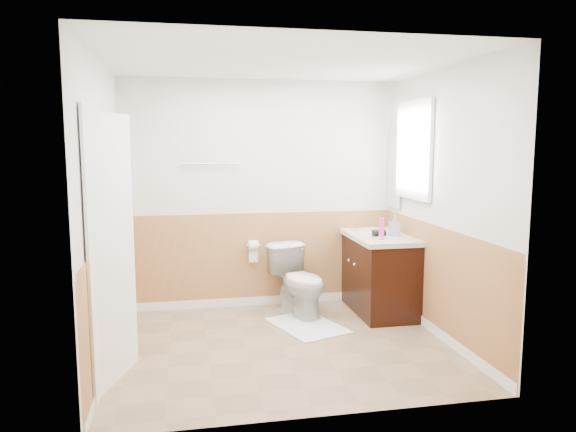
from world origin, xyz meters
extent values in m
plane|color=#8C7051|center=(0.00, 0.00, 0.00)|extent=(3.00, 3.00, 0.00)
plane|color=white|center=(0.00, 0.00, 2.50)|extent=(3.00, 3.00, 0.00)
plane|color=silver|center=(0.00, 1.30, 1.25)|extent=(3.00, 0.00, 3.00)
plane|color=silver|center=(0.00, -1.30, 1.25)|extent=(3.00, 0.00, 3.00)
plane|color=silver|center=(-1.50, 0.00, 1.25)|extent=(0.00, 3.00, 3.00)
plane|color=silver|center=(1.50, 0.00, 1.25)|extent=(0.00, 3.00, 3.00)
plane|color=tan|center=(0.00, 1.29, 0.50)|extent=(3.00, 0.00, 3.00)
plane|color=tan|center=(0.00, -1.29, 0.50)|extent=(3.00, 0.00, 3.00)
plane|color=tan|center=(-1.49, 0.00, 0.50)|extent=(0.00, 2.60, 2.60)
plane|color=tan|center=(1.49, 0.00, 0.50)|extent=(0.00, 2.60, 2.60)
imported|color=silver|center=(0.34, 0.84, 0.37)|extent=(0.63, 0.83, 0.74)
cube|color=white|center=(0.34, 0.46, 0.01)|extent=(0.79, 0.94, 0.02)
cube|color=black|center=(1.21, 0.84, 0.40)|extent=(0.55, 1.10, 0.80)
sphere|color=silver|center=(0.91, 0.74, 0.55)|extent=(0.03, 0.03, 0.03)
sphere|color=silver|center=(0.91, 0.94, 0.55)|extent=(0.03, 0.03, 0.03)
cube|color=beige|center=(1.20, 0.84, 0.83)|extent=(0.60, 1.15, 0.05)
cylinder|color=white|center=(1.21, 0.99, 0.86)|extent=(0.36, 0.36, 0.02)
cylinder|color=silver|center=(1.39, 0.99, 0.92)|extent=(0.02, 0.02, 0.14)
cylinder|color=#E63B8B|center=(1.11, 0.51, 0.96)|extent=(0.05, 0.05, 0.22)
imported|color=#979EAA|center=(1.33, 0.71, 0.96)|extent=(0.10, 0.11, 0.21)
cylinder|color=black|center=(1.16, 0.71, 0.89)|extent=(0.14, 0.07, 0.07)
cylinder|color=black|center=(1.13, 0.77, 0.86)|extent=(0.03, 0.03, 0.07)
cube|color=silver|center=(1.48, 1.10, 1.55)|extent=(0.02, 0.35, 0.90)
cube|color=white|center=(1.47, 0.59, 1.75)|extent=(0.04, 0.80, 1.00)
cube|color=white|center=(1.49, 0.59, 1.75)|extent=(0.01, 0.70, 0.90)
cube|color=white|center=(-1.40, -0.45, 1.02)|extent=(0.29, 0.78, 2.04)
cube|color=white|center=(-1.48, -0.45, 1.03)|extent=(0.02, 0.92, 2.10)
sphere|color=silver|center=(-1.34, -0.12, 0.95)|extent=(0.06, 0.06, 0.06)
cylinder|color=silver|center=(-0.55, 1.25, 1.60)|extent=(0.62, 0.02, 0.02)
cylinder|color=silver|center=(-0.10, 1.23, 0.70)|extent=(0.14, 0.02, 0.02)
cylinder|color=white|center=(-0.10, 1.23, 0.70)|extent=(0.10, 0.11, 0.11)
cube|color=white|center=(-0.10, 1.23, 0.59)|extent=(0.10, 0.01, 0.16)
camera|label=1|loc=(-0.84, -4.60, 1.81)|focal=33.71mm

